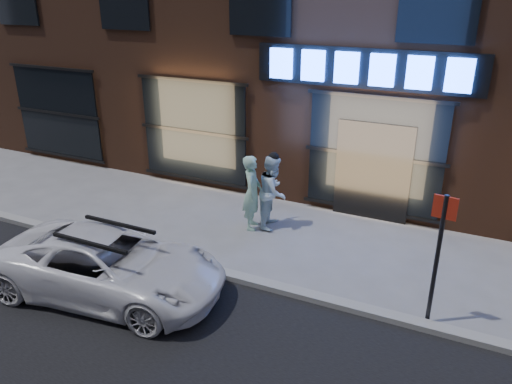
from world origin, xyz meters
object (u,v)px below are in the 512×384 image
at_px(man_cap, 273,191).
at_px(sign_post, 438,249).
at_px(white_suv, 109,265).
at_px(man_bowtie, 252,193).

distance_m(man_cap, sign_post, 4.53).
distance_m(man_cap, white_suv, 4.21).
distance_m(man_bowtie, man_cap, 0.50).
relative_size(white_suv, sign_post, 1.83).
distance_m(man_bowtie, sign_post, 4.74).
bearing_deg(sign_post, white_suv, -155.33).
height_order(man_bowtie, man_cap, man_bowtie).
bearing_deg(white_suv, man_cap, -28.97).
relative_size(man_cap, sign_post, 0.74).
xyz_separation_m(man_cap, sign_post, (3.87, -2.30, 0.55)).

